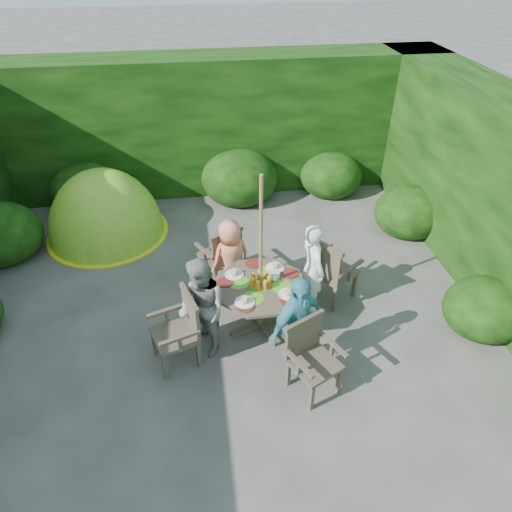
{
  "coord_description": "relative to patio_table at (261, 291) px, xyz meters",
  "views": [
    {
      "loc": [
        -0.2,
        -4.48,
        4.33
      ],
      "look_at": [
        0.48,
        0.24,
        0.85
      ],
      "focal_mm": 32.0,
      "sensor_mm": 36.0,
      "label": 1
    }
  ],
  "objects": [
    {
      "name": "child_back",
      "position": [
        -0.31,
        0.74,
        0.01
      ],
      "size": [
        0.68,
        0.57,
        1.18
      ],
      "primitive_type": "imported",
      "rotation": [
        0.0,
        0.0,
        3.53
      ],
      "color": "#E0805C",
      "rests_on": "ground"
    },
    {
      "name": "child_left",
      "position": [
        -0.74,
        -0.3,
        0.08
      ],
      "size": [
        0.74,
        0.81,
        1.33
      ],
      "primitive_type": "imported",
      "rotation": [
        0.0,
        0.0,
        -1.11
      ],
      "color": "gray",
      "rests_on": "ground"
    },
    {
      "name": "child_front",
      "position": [
        0.3,
        -0.74,
        0.08
      ],
      "size": [
        0.83,
        0.7,
        1.34
      ],
      "primitive_type": "imported",
      "rotation": [
        0.0,
        0.0,
        0.58
      ],
      "color": "teal",
      "rests_on": "ground"
    },
    {
      "name": "hedge_enclosure",
      "position": [
        -0.48,
        1.49,
        0.66
      ],
      "size": [
        9.0,
        9.0,
        2.5
      ],
      "color": "black",
      "rests_on": "ground"
    },
    {
      "name": "patio_table",
      "position": [
        0.0,
        0.0,
        0.0
      ],
      "size": [
        1.56,
        1.56,
        0.83
      ],
      "rotation": [
        0.0,
        0.0,
        0.39
      ],
      "color": "#3C3327",
      "rests_on": "ground"
    },
    {
      "name": "garden_chair_left",
      "position": [
        -1.02,
        -0.42,
        -0.1
      ],
      "size": [
        0.63,
        0.67,
        0.91
      ],
      "rotation": [
        0.0,
        0.0,
        -1.25
      ],
      "color": "#3C3327",
      "rests_on": "ground"
    },
    {
      "name": "child_right",
      "position": [
        0.74,
        0.3,
        0.07
      ],
      "size": [
        0.42,
        0.54,
        1.31
      ],
      "primitive_type": "imported",
      "rotation": [
        0.0,
        0.0,
        1.82
      ],
      "color": "white",
      "rests_on": "ground"
    },
    {
      "name": "garden_chair_back",
      "position": [
        -0.41,
        1.02,
        -0.11
      ],
      "size": [
        0.7,
        0.67,
        0.89
      ],
      "rotation": [
        0.0,
        0.0,
        3.64
      ],
      "color": "#3C3327",
      "rests_on": "ground"
    },
    {
      "name": "parasol_pole",
      "position": [
        -0.0,
        -0.0,
        0.51
      ],
      "size": [
        0.06,
        0.06,
        2.2
      ],
      "primitive_type": "cylinder",
      "rotation": [
        0.0,
        0.0,
        0.39
      ],
      "color": "brown",
      "rests_on": "ground"
    },
    {
      "name": "garden_chair_front",
      "position": [
        0.41,
        -1.03,
        -0.12
      ],
      "size": [
        0.68,
        0.65,
        0.88
      ],
      "rotation": [
        0.0,
        0.0,
        0.47
      ],
      "color": "#3C3327",
      "rests_on": "ground"
    },
    {
      "name": "garden_chair_right",
      "position": [
        1.02,
        0.39,
        -0.07
      ],
      "size": [
        0.76,
        0.77,
        0.97
      ],
      "rotation": [
        0.0,
        0.0,
        2.18
      ],
      "color": "#3C3327",
      "rests_on": "ground"
    },
    {
      "name": "ground",
      "position": [
        -0.48,
        0.16,
        -0.59
      ],
      "size": [
        60.0,
        60.0,
        0.0
      ],
      "primitive_type": "plane",
      "color": "#45423D",
      "rests_on": "ground"
    },
    {
      "name": "dome_tent",
      "position": [
        -2.27,
        2.54,
        -0.59
      ],
      "size": [
        2.15,
        2.15,
        2.32
      ],
      "rotation": [
        0.0,
        0.0,
        -0.14
      ],
      "color": "#86B322",
      "rests_on": "ground"
    }
  ]
}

